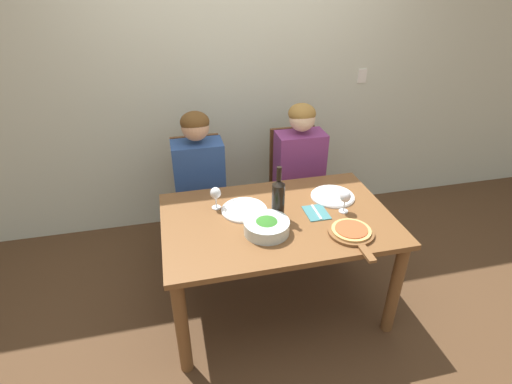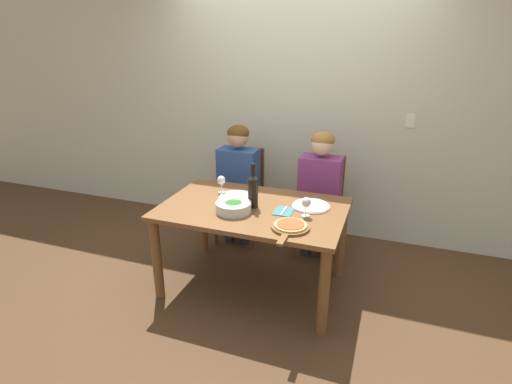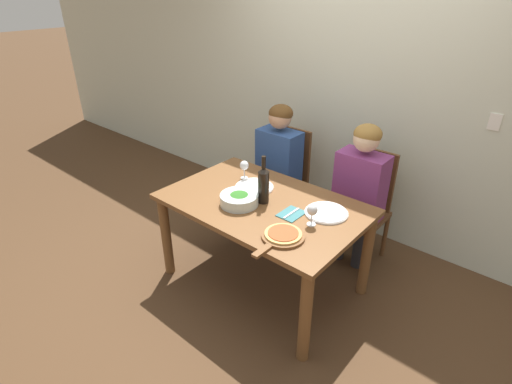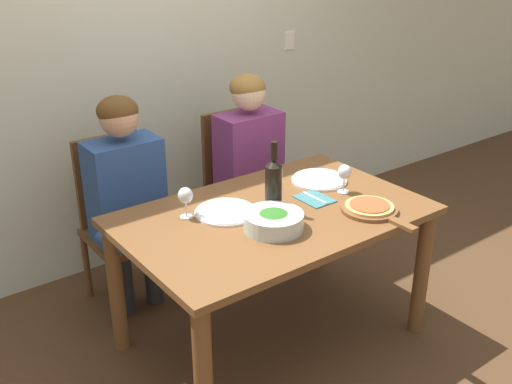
{
  "view_description": "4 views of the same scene",
  "coord_description": "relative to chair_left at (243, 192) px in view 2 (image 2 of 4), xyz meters",
  "views": [
    {
      "loc": [
        -0.61,
        -2.0,
        2.13
      ],
      "look_at": [
        -0.12,
        0.07,
        0.89
      ],
      "focal_mm": 28.0,
      "sensor_mm": 36.0,
      "label": 1
    },
    {
      "loc": [
        0.99,
        -2.7,
        1.98
      ],
      "look_at": [
        -0.01,
        0.11,
        0.81
      ],
      "focal_mm": 28.0,
      "sensor_mm": 36.0,
      "label": 2
    },
    {
      "loc": [
        1.57,
        -1.93,
        2.13
      ],
      "look_at": [
        -0.04,
        -0.03,
        0.8
      ],
      "focal_mm": 28.0,
      "sensor_mm": 36.0,
      "label": 3
    },
    {
      "loc": [
        -1.6,
        -2.0,
        1.96
      ],
      "look_at": [
        -0.04,
        0.09,
        0.81
      ],
      "focal_mm": 42.0,
      "sensor_mm": 36.0,
      "label": 4
    }
  ],
  "objects": [
    {
      "name": "pizza_on_board",
      "position": [
        0.79,
        -1.1,
        0.25
      ],
      "size": [
        0.27,
        0.41,
        0.04
      ],
      "color": "brown",
      "rests_on": "dining_table"
    },
    {
      "name": "dining_table",
      "position": [
        0.42,
        -0.83,
        0.12
      ],
      "size": [
        1.44,
        0.92,
        0.73
      ],
      "color": "brown",
      "rests_on": "ground"
    },
    {
      "name": "broccoli_bowl",
      "position": [
        0.31,
        -0.96,
        0.27
      ],
      "size": [
        0.27,
        0.27,
        0.09
      ],
      "color": "silver",
      "rests_on": "dining_table"
    },
    {
      "name": "person_man",
      "position": [
        0.81,
        -0.12,
        0.23
      ],
      "size": [
        0.47,
        0.51,
        1.2
      ],
      "color": "#28282D",
      "rests_on": "ground"
    },
    {
      "name": "chair_left",
      "position": [
        0.0,
        0.0,
        0.0
      ],
      "size": [
        0.42,
        0.42,
        0.94
      ],
      "color": "brown",
      "rests_on": "ground"
    },
    {
      "name": "wine_bottle",
      "position": [
        0.42,
        -0.83,
        0.38
      ],
      "size": [
        0.08,
        0.08,
        0.35
      ],
      "color": "black",
      "rests_on": "dining_table"
    },
    {
      "name": "back_wall",
      "position": [
        0.42,
        0.42,
        0.86
      ],
      "size": [
        10.0,
        0.06,
        2.7
      ],
      "color": "beige",
      "rests_on": "ground"
    },
    {
      "name": "dinner_plate_left",
      "position": [
        0.23,
        -0.71,
        0.24
      ],
      "size": [
        0.3,
        0.3,
        0.02
      ],
      "color": "white",
      "rests_on": "dining_table"
    },
    {
      "name": "wine_glass_left",
      "position": [
        0.06,
        -0.63,
        0.34
      ],
      "size": [
        0.07,
        0.07,
        0.15
      ],
      "color": "silver",
      "rests_on": "dining_table"
    },
    {
      "name": "person_woman",
      "position": [
        0.0,
        -0.12,
        0.23
      ],
      "size": [
        0.47,
        0.51,
        1.2
      ],
      "color": "#28282D",
      "rests_on": "ground"
    },
    {
      "name": "dinner_plate_right",
      "position": [
        0.85,
        -0.68,
        0.24
      ],
      "size": [
        0.3,
        0.3,
        0.02
      ],
      "color": "white",
      "rests_on": "dining_table"
    },
    {
      "name": "fork_on_napkin",
      "position": [
        0.67,
        -0.84,
        0.24
      ],
      "size": [
        0.14,
        0.18,
        0.01
      ],
      "color": "#387075",
      "rests_on": "dining_table"
    },
    {
      "name": "ground_plane",
      "position": [
        0.42,
        -0.83,
        -0.49
      ],
      "size": [
        40.0,
        40.0,
        0.0
      ],
      "primitive_type": "plane",
      "color": "#4C331E"
    },
    {
      "name": "chair_right",
      "position": [
        0.81,
        0.0,
        0.0
      ],
      "size": [
        0.42,
        0.42,
        0.94
      ],
      "color": "brown",
      "rests_on": "ground"
    },
    {
      "name": "wine_glass_right",
      "position": [
        0.85,
        -0.86,
        0.34
      ],
      "size": [
        0.07,
        0.07,
        0.15
      ],
      "color": "silver",
      "rests_on": "dining_table"
    }
  ]
}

